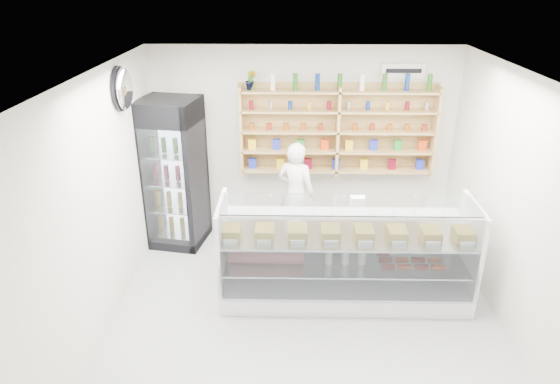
{
  "coord_description": "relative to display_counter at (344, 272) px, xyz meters",
  "views": [
    {
      "loc": [
        -0.19,
        -4.67,
        3.71
      ],
      "look_at": [
        -0.31,
        0.9,
        1.26
      ],
      "focal_mm": 32.0,
      "sensor_mm": 36.0,
      "label": 1
    }
  ],
  "objects": [
    {
      "name": "room",
      "position": [
        -0.48,
        -0.54,
        1.04
      ],
      "size": [
        5.0,
        5.0,
        5.0
      ],
      "color": "#A5A5AA",
      "rests_on": "ground"
    },
    {
      "name": "wall_shelving",
      "position": [
        0.02,
        1.8,
        1.24
      ],
      "size": [
        2.84,
        0.28,
        1.33
      ],
      "color": "#AA8250",
      "rests_on": "back_wall"
    },
    {
      "name": "wall_sign",
      "position": [
        0.92,
        1.93,
        2.09
      ],
      "size": [
        0.62,
        0.03,
        0.2
      ],
      "primitive_type": "cube",
      "color": "white",
      "rests_on": "back_wall"
    },
    {
      "name": "drinks_cooler",
      "position": [
        -2.33,
        1.39,
        0.73
      ],
      "size": [
        0.9,
        0.88,
        2.16
      ],
      "rotation": [
        0.0,
        0.0,
        -0.18
      ],
      "color": "black",
      "rests_on": "floor"
    },
    {
      "name": "display_counter",
      "position": [
        0.0,
        0.0,
        0.0
      ],
      "size": [
        2.99,
        0.89,
        1.3
      ],
      "color": "white",
      "rests_on": "floor"
    },
    {
      "name": "security_mirror",
      "position": [
        -2.65,
        0.66,
        2.09
      ],
      "size": [
        0.15,
        0.5,
        0.5
      ],
      "primitive_type": "ellipsoid",
      "color": "silver",
      "rests_on": "left_wall"
    },
    {
      "name": "shop_worker",
      "position": [
        -0.58,
        1.4,
        0.42
      ],
      "size": [
        0.67,
        0.57,
        1.55
      ],
      "primitive_type": "imported",
      "rotation": [
        0.0,
        0.0,
        2.73
      ],
      "color": "white",
      "rests_on": "floor"
    },
    {
      "name": "potted_plant",
      "position": [
        -1.23,
        1.8,
        1.98
      ],
      "size": [
        0.17,
        0.14,
        0.28
      ],
      "primitive_type": "imported",
      "rotation": [
        0.0,
        0.0,
        -0.1
      ],
      "color": "#1E6626",
      "rests_on": "wall_shelving"
    }
  ]
}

